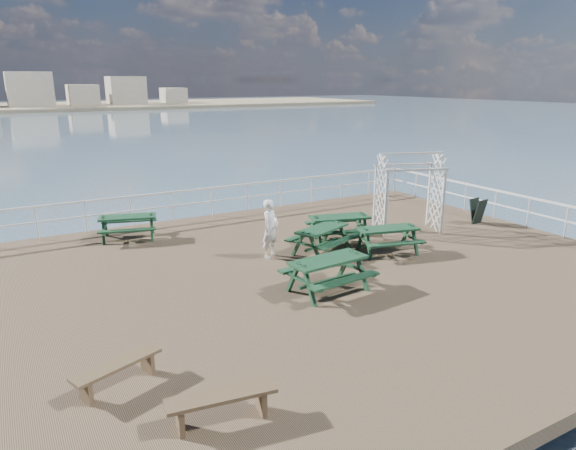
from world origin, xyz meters
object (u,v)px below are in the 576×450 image
Objects in this scene: picnic_table_a at (128,222)px; flat_bench_near at (117,369)px; picnic_table_e at (388,234)px; person at (270,229)px; picnic_table_d at (328,268)px; trellis_arbor at (409,197)px; picnic_table_c at (322,234)px; picnic_table_b at (339,223)px; flat_bench_far at (221,401)px.

picnic_table_a reaches higher than flat_bench_near.
picnic_table_e is 1.22× the size of person.
picnic_table_e is at bearing -51.82° from person.
picnic_table_d is 0.77× the size of trellis_arbor.
picnic_table_b is at bearing 11.10° from picnic_table_c.
picnic_table_a is 0.95× the size of picnic_table_b.
picnic_table_e is 1.32× the size of flat_bench_near.
picnic_table_e is at bearing 0.53° from flat_bench_near.
person is (3.13, -3.79, 0.30)m from picnic_table_a.
picnic_table_a is at bearing 176.51° from trellis_arbor.
picnic_table_c reaches higher than picnic_table_e.
trellis_arbor is at bearing -27.99° from person.
flat_bench_far is at bearing -79.10° from picnic_table_a.
picnic_table_a is 6.24m from picnic_table_c.
picnic_table_c is 1.07× the size of picnic_table_d.
person reaches higher than picnic_table_b.
picnic_table_d reaches higher than picnic_table_b.
picnic_table_e is (1.69, -0.93, -0.01)m from picnic_table_c.
trellis_arbor is at bearing 3.64° from flat_bench_near.
person is (-1.49, 0.39, 0.29)m from picnic_table_c.
flat_bench_far is (1.14, -1.69, 0.02)m from flat_bench_near.
person is (-3.18, 1.33, 0.29)m from picnic_table_e.
person is at bearing 144.03° from picnic_table_c.
person reaches higher than picnic_table_e.
trellis_arbor is at bearing -7.50° from picnic_table_a.
flat_bench_far is 7.42m from person.
picnic_table_e is at bearing -124.74° from trellis_arbor.
person reaches higher than picnic_table_d.
picnic_table_c is at bearing -152.07° from trellis_arbor.
picnic_table_b is 1.07× the size of picnic_table_d.
flat_bench_near is at bearing -87.79° from picnic_table_a.
trellis_arbor is (3.75, 0.50, 0.62)m from picnic_table_c.
picnic_table_b is at bearing 52.46° from flat_bench_far.
person reaches higher than flat_bench_near.
picnic_table_a is 9.16m from trellis_arbor.
picnic_table_c reaches higher than flat_bench_near.
trellis_arbor reaches higher than picnic_table_e.
picnic_table_d is at bearing -141.46° from picnic_table_c.
picnic_table_c is 1.40× the size of flat_bench_near.
flat_bench_near is 0.59× the size of trellis_arbor.
person is at bearing 20.66° from flat_bench_near.
picnic_table_e is at bearing -50.09° from picnic_table_c.
picnic_table_e is at bearing 21.30° from picnic_table_d.
picnic_table_d is 3.50m from picnic_table_e.
picnic_table_b is 0.83× the size of trellis_arbor.
picnic_table_b reaches higher than picnic_table_c.
picnic_table_d is at bearing -113.53° from picnic_table_b.
picnic_table_e is (6.31, -5.12, 0.00)m from picnic_table_a.
flat_bench_near is at bearing -169.69° from picnic_table_c.
picnic_table_e reaches higher than flat_bench_far.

